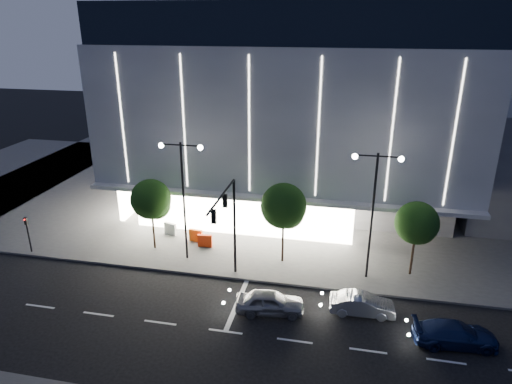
{
  "coord_description": "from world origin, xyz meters",
  "views": [
    {
      "loc": [
        8.12,
        -22.27,
        16.87
      ],
      "look_at": [
        1.81,
        8.04,
        5.0
      ],
      "focal_mm": 32.0,
      "sensor_mm": 36.0,
      "label": 1
    }
  ],
  "objects_px": {
    "street_lamp_west": "(183,184)",
    "barrier_b": "(170,229)",
    "tree_right": "(417,225)",
    "barrier_c": "(196,235)",
    "tree_mid": "(284,208)",
    "car_lead": "(270,302)",
    "traffic_mast": "(229,217)",
    "tree_left": "(151,201)",
    "car_second": "(362,304)",
    "ped_signal_far": "(28,231)",
    "car_third": "(455,334)",
    "street_lamp_east": "(374,199)",
    "barrier_a": "(205,241)"
  },
  "relations": [
    {
      "from": "ped_signal_far",
      "to": "tree_mid",
      "type": "xyz_separation_m",
      "value": [
        19.03,
        2.52,
        2.45
      ]
    },
    {
      "from": "car_second",
      "to": "ped_signal_far",
      "type": "bearing_deg",
      "value": 81.83
    },
    {
      "from": "street_lamp_east",
      "to": "tree_mid",
      "type": "relative_size",
      "value": 1.46
    },
    {
      "from": "car_third",
      "to": "traffic_mast",
      "type": "bearing_deg",
      "value": 70.42
    },
    {
      "from": "tree_right",
      "to": "car_second",
      "type": "xyz_separation_m",
      "value": [
        -3.37,
        -5.17,
        -3.24
      ]
    },
    {
      "from": "tree_left",
      "to": "car_second",
      "type": "height_order",
      "value": "tree_left"
    },
    {
      "from": "car_lead",
      "to": "barrier_b",
      "type": "relative_size",
      "value": 3.81
    },
    {
      "from": "barrier_c",
      "to": "car_second",
      "type": "bearing_deg",
      "value": -20.89
    },
    {
      "from": "traffic_mast",
      "to": "car_third",
      "type": "height_order",
      "value": "traffic_mast"
    },
    {
      "from": "tree_mid",
      "to": "tree_left",
      "type": "bearing_deg",
      "value": -180.0
    },
    {
      "from": "ped_signal_far",
      "to": "barrier_a",
      "type": "relative_size",
      "value": 2.73
    },
    {
      "from": "street_lamp_west",
      "to": "barrier_a",
      "type": "relative_size",
      "value": 8.18
    },
    {
      "from": "tree_mid",
      "to": "barrier_c",
      "type": "xyz_separation_m",
      "value": [
        -7.26,
        1.69,
        -3.68
      ]
    },
    {
      "from": "barrier_b",
      "to": "barrier_c",
      "type": "distance_m",
      "value": 2.56
    },
    {
      "from": "car_lead",
      "to": "barrier_a",
      "type": "xyz_separation_m",
      "value": [
        -6.41,
        7.12,
        -0.06
      ]
    },
    {
      "from": "ped_signal_far",
      "to": "car_second",
      "type": "distance_m",
      "value": 24.83
    },
    {
      "from": "street_lamp_east",
      "to": "car_second",
      "type": "distance_m",
      "value": 6.75
    },
    {
      "from": "tree_mid",
      "to": "street_lamp_east",
      "type": "bearing_deg",
      "value": -9.69
    },
    {
      "from": "traffic_mast",
      "to": "barrier_b",
      "type": "relative_size",
      "value": 6.43
    },
    {
      "from": "tree_right",
      "to": "barrier_b",
      "type": "distance_m",
      "value": 19.14
    },
    {
      "from": "tree_mid",
      "to": "traffic_mast",
      "type": "bearing_deg",
      "value": -129.42
    },
    {
      "from": "tree_left",
      "to": "barrier_a",
      "type": "relative_size",
      "value": 5.2
    },
    {
      "from": "car_third",
      "to": "barrier_b",
      "type": "distance_m",
      "value": 22.4
    },
    {
      "from": "barrier_b",
      "to": "traffic_mast",
      "type": "bearing_deg",
      "value": -26.02
    },
    {
      "from": "ped_signal_far",
      "to": "barrier_b",
      "type": "bearing_deg",
      "value": 28.01
    },
    {
      "from": "street_lamp_east",
      "to": "tree_left",
      "type": "height_order",
      "value": "street_lamp_east"
    },
    {
      "from": "street_lamp_west",
      "to": "barrier_b",
      "type": "xyz_separation_m",
      "value": [
        -2.68,
        3.46,
        -5.31
      ]
    },
    {
      "from": "tree_left",
      "to": "car_third",
      "type": "bearing_deg",
      "value": -18.69
    },
    {
      "from": "tree_right",
      "to": "barrier_b",
      "type": "bearing_deg",
      "value": 172.58
    },
    {
      "from": "tree_right",
      "to": "barrier_c",
      "type": "xyz_separation_m",
      "value": [
        -16.26,
        1.69,
        -3.23
      ]
    },
    {
      "from": "street_lamp_east",
      "to": "tree_mid",
      "type": "distance_m",
      "value": 6.27
    },
    {
      "from": "car_third",
      "to": "barrier_a",
      "type": "height_order",
      "value": "car_third"
    },
    {
      "from": "street_lamp_west",
      "to": "car_lead",
      "type": "bearing_deg",
      "value": -35.73
    },
    {
      "from": "tree_left",
      "to": "car_second",
      "type": "xyz_separation_m",
      "value": [
        15.63,
        -5.17,
        -3.39
      ]
    },
    {
      "from": "ped_signal_far",
      "to": "car_lead",
      "type": "xyz_separation_m",
      "value": [
        19.18,
        -3.66,
        -1.17
      ]
    },
    {
      "from": "tree_mid",
      "to": "barrier_c",
      "type": "distance_m",
      "value": 8.31
    },
    {
      "from": "tree_mid",
      "to": "car_lead",
      "type": "bearing_deg",
      "value": -88.59
    },
    {
      "from": "barrier_c",
      "to": "tree_right",
      "type": "bearing_deg",
      "value": 1.18
    },
    {
      "from": "barrier_c",
      "to": "street_lamp_east",
      "type": "bearing_deg",
      "value": -4.46
    },
    {
      "from": "car_lead",
      "to": "car_third",
      "type": "relative_size",
      "value": 0.92
    },
    {
      "from": "ped_signal_far",
      "to": "car_third",
      "type": "bearing_deg",
      "value": -8.54
    },
    {
      "from": "car_lead",
      "to": "car_second",
      "type": "xyz_separation_m",
      "value": [
        5.48,
        1.02,
        -0.07
      ]
    },
    {
      "from": "car_lead",
      "to": "barrier_c",
      "type": "bearing_deg",
      "value": 35.46
    },
    {
      "from": "traffic_mast",
      "to": "car_lead",
      "type": "relative_size",
      "value": 1.69
    },
    {
      "from": "traffic_mast",
      "to": "car_lead",
      "type": "distance_m",
      "value": 5.91
    },
    {
      "from": "tree_left",
      "to": "barrier_b",
      "type": "distance_m",
      "value": 4.18
    },
    {
      "from": "traffic_mast",
      "to": "car_second",
      "type": "bearing_deg",
      "value": -9.72
    },
    {
      "from": "traffic_mast",
      "to": "ped_signal_far",
      "type": "relative_size",
      "value": 2.36
    },
    {
      "from": "ped_signal_far",
      "to": "barrier_c",
      "type": "xyz_separation_m",
      "value": [
        11.77,
        4.21,
        -1.24
      ]
    },
    {
      "from": "barrier_b",
      "to": "car_lead",
      "type": "bearing_deg",
      "value": -24.69
    }
  ]
}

